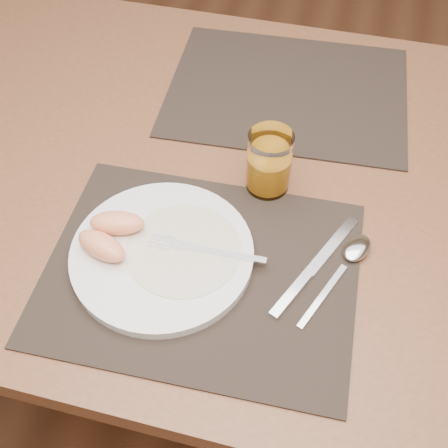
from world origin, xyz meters
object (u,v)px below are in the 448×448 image
plate (162,254)px  spoon (352,255)px  placemat_far (287,91)px  fork (197,248)px  juice_glass (269,164)px  knife (309,273)px  placemat_near (201,271)px  table (247,201)px

plate → spoon: 0.28m
placemat_far → fork: size_ratio=2.57×
plate → fork: size_ratio=1.54×
juice_glass → knife: bearing=-59.3°
spoon → knife: bearing=-141.2°
knife → spoon: (0.06, 0.05, 0.00)m
placemat_near → fork: bearing=117.6°
table → fork: (-0.03, -0.20, 0.11)m
knife → plate: bearing=-173.9°
knife → spoon: bearing=38.8°
table → placemat_far: placemat_far is taller
table → plate: size_ratio=5.19×
table → spoon: (0.19, -0.14, 0.09)m
placemat_near → spoon: size_ratio=2.43×
spoon → placemat_far: bearing=114.1°
placemat_far → plate: bearing=-104.3°
fork → placemat_near: bearing=-62.4°
juice_glass → spoon: bearing=-36.5°
table → fork: fork is taller
placemat_far → table: bearing=-97.1°
placemat_near → knife: bearing=11.9°
placemat_near → plate: (-0.06, 0.01, 0.01)m
placemat_far → fork: 0.42m
spoon → plate: bearing=-165.7°
table → juice_glass: bearing=-38.5°
placemat_far → spoon: 0.40m
fork → juice_glass: (0.07, 0.16, 0.03)m
plate → spoon: (0.27, 0.07, -0.00)m
juice_glass → placemat_far: bearing=92.6°
table → spoon: size_ratio=7.56×
placemat_far → knife: (0.10, -0.41, 0.00)m
plate → knife: size_ratio=1.30×
juice_glass → fork: bearing=-113.6°
table → knife: 0.25m
fork → spoon: size_ratio=0.95×
placemat_far → fork: (-0.06, -0.42, 0.02)m
table → placemat_near: 0.24m
table → fork: 0.22m
knife → placemat_near: bearing=-168.1°
plate → spoon: plate is taller
table → placemat_near: (-0.02, -0.22, 0.09)m
placemat_near → knife: knife is taller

